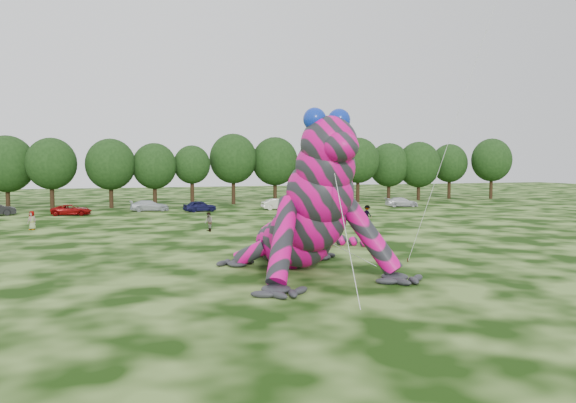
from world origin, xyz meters
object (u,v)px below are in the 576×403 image
at_px(tree_8, 155,175).
at_px(spectator_1, 209,222).
at_px(car_6, 338,203).
at_px(car_7, 402,202).
at_px(tree_13, 358,170).
at_px(inflatable_gecko, 291,191).
at_px(tree_12, 314,174).
at_px(car_5, 278,204).
at_px(car_2, 72,210).
at_px(tree_16, 449,171).
at_px(car_3, 150,206).
at_px(tree_5, 7,172).
at_px(tree_17, 491,169).
at_px(spectator_3, 349,212).
at_px(tree_10, 233,169).
at_px(tree_15, 419,171).
at_px(car_4, 200,206).
at_px(tree_9, 192,176).
at_px(tree_11, 275,170).
at_px(tree_14, 389,172).
at_px(spectator_4, 32,220).
at_px(tree_7, 111,173).
at_px(spectator_2, 367,214).
at_px(tree_6, 51,174).

relative_size(tree_8, spectator_1, 5.13).
xyz_separation_m(car_6, car_7, (8.91, -1.78, 0.02)).
bearing_deg(car_6, tree_13, -49.67).
xyz_separation_m(inflatable_gecko, tree_12, (20.50, 49.92, -0.04)).
relative_size(tree_8, car_5, 2.04).
bearing_deg(car_2, inflatable_gecko, -151.62).
relative_size(tree_16, car_7, 2.05).
bearing_deg(car_3, inflatable_gecko, -174.54).
bearing_deg(car_6, tree_5, 64.69).
xyz_separation_m(tree_17, car_6, (-32.20, -8.88, -4.50)).
bearing_deg(spectator_3, car_5, -77.95).
distance_m(tree_17, car_5, 42.55).
bearing_deg(tree_10, tree_8, -172.19).
bearing_deg(tree_15, tree_12, -179.90).
bearing_deg(spectator_1, tree_5, -154.61).
xyz_separation_m(tree_8, car_4, (4.70, -9.86, -3.77)).
bearing_deg(inflatable_gecko, tree_8, 87.87).
xyz_separation_m(inflatable_gecko, tree_9, (1.56, 49.52, -0.19)).
bearing_deg(tree_17, tree_11, 177.70).
distance_m(tree_9, car_7, 30.06).
xyz_separation_m(tree_9, car_6, (18.68, -9.56, -3.70)).
bearing_deg(tree_12, tree_14, 4.18).
height_order(tree_8, car_3, tree_8).
bearing_deg(tree_17, tree_13, 178.93).
xyz_separation_m(tree_5, spectator_4, (5.72, -25.51, -4.03)).
xyz_separation_m(tree_5, tree_17, (75.07, -1.77, 0.25)).
height_order(tree_11, car_2, tree_11).
distance_m(car_3, car_7, 34.39).
bearing_deg(car_4, car_5, -103.53).
bearing_deg(car_2, tree_10, -53.98).
xyz_separation_m(tree_9, tree_17, (50.88, -0.68, 0.81)).
height_order(tree_7, car_2, tree_7).
relative_size(car_6, spectator_3, 2.87).
xyz_separation_m(tree_5, spectator_2, (37.86, -29.82, -3.98)).
distance_m(tree_6, spectator_1, 34.18).
bearing_deg(tree_6, spectator_4, -89.64).
bearing_deg(tree_7, spectator_3, -44.69).
bearing_deg(tree_11, car_5, -104.78).
relative_size(tree_11, car_4, 2.43).
distance_m(car_7, spectator_2, 22.28).
height_order(tree_17, spectator_1, tree_17).
distance_m(tree_11, tree_16, 31.69).
relative_size(tree_11, car_3, 2.07).
bearing_deg(tree_8, car_7, -18.47).
bearing_deg(car_5, tree_11, -14.06).
bearing_deg(tree_8, tree_13, 0.26).
xyz_separation_m(tree_14, car_5, (-22.67, -11.89, -3.98)).
relative_size(tree_7, tree_8, 1.06).
bearing_deg(tree_6, tree_12, 1.61).
xyz_separation_m(tree_15, spectator_1, (-40.58, -31.33, -3.95)).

